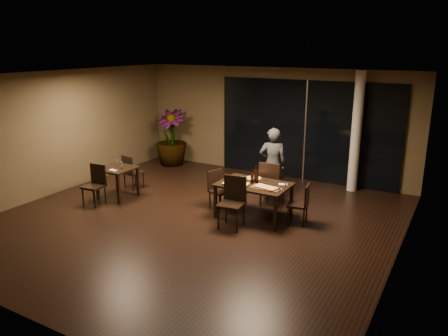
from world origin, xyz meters
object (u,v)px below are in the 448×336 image
chair_main_far (271,182)px  chair_main_near (233,199)px  potted_plant (171,138)px  chair_main_left (218,187)px  bottle_a (252,176)px  bottle_c (256,174)px  side_table (117,173)px  main_table (254,187)px  chair_side_near (96,182)px  chair_main_right (302,202)px  diner (272,164)px  chair_side_far (131,170)px  bottle_b (257,177)px

chair_main_far → chair_main_near: bearing=78.0°
chair_main_near → potted_plant: potted_plant is taller
potted_plant → chair_main_left: bearing=-38.7°
bottle_a → bottle_c: (0.02, 0.12, 0.02)m
side_table → chair_main_near: (3.25, -0.15, -0.04)m
main_table → chair_side_near: chair_side_near is taller
chair_main_right → diner: 1.62m
diner → chair_main_left: bearing=31.1°
chair_main_left → chair_main_right: 1.97m
chair_side_near → potted_plant: potted_plant is taller
side_table → chair_side_far: 0.70m
chair_side_far → potted_plant: potted_plant is taller
side_table → bottle_a: 3.40m
chair_main_near → bottle_b: 0.80m
main_table → chair_side_far: chair_side_far is taller
side_table → bottle_b: size_ratio=2.66×
chair_main_left → chair_side_far: 2.62m
chair_main_left → chair_side_near: size_ratio=0.94×
chair_main_far → chair_main_near: size_ratio=1.01×
main_table → potted_plant: size_ratio=0.88×
bottle_b → chair_main_far: bearing=89.7°
bottle_a → bottle_c: bottle_c is taller
chair_main_near → chair_side_far: bearing=159.5°
chair_main_far → diner: bearing=-74.0°
chair_main_right → potted_plant: (-5.09, 2.45, 0.37)m
potted_plant → bottle_c: size_ratio=4.78×
chair_main_far → chair_main_right: (0.97, -0.64, -0.11)m
chair_side_near → main_table: bearing=12.3°
main_table → chair_main_right: 1.05m
chair_main_near → chair_side_near: (-3.38, -0.43, -0.06)m
chair_side_near → chair_main_right: bearing=10.3°
diner → potted_plant: size_ratio=1.03×
side_table → chair_main_left: bearing=13.5°
chair_main_near → main_table: bearing=69.8°
chair_side_near → bottle_b: (3.58, 1.13, 0.38)m
chair_side_far → diner: size_ratio=0.51×
chair_main_near → chair_side_near: bearing=-179.9°
main_table → bottle_a: bearing=163.8°
main_table → diner: (-0.11, 1.23, 0.20)m
main_table → diner: size_ratio=0.86×
bottle_a → bottle_c: 0.13m
chair_main_left → main_table: bearing=-77.4°
diner → potted_plant: diner is taller
side_table → bottle_b: bottle_b is taller
chair_main_right → potted_plant: potted_plant is taller
bottle_b → chair_main_near: bearing=-105.7°
chair_side_near → bottle_a: bottle_a is taller
main_table → bottle_c: bearing=101.5°
chair_side_far → bottle_b: bottle_b is taller
bottle_b → bottle_c: 0.12m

